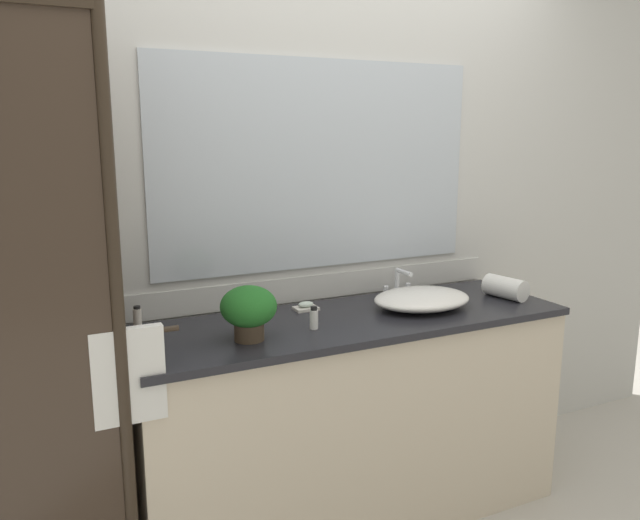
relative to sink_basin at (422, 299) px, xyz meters
name	(u,v)px	position (x,y,z in m)	size (l,w,h in m)	color
ground_plane	(351,515)	(-0.33, 0.01, -0.94)	(8.00, 8.00, 0.00)	#B7B2A8
wall_back_with_mirror	(317,209)	(-0.33, 0.35, 0.37)	(4.40, 0.06, 2.60)	silver
vanity_cabinet	(351,418)	(-0.33, 0.02, -0.49)	(1.80, 0.58, 0.90)	beige
sink_basin	(422,299)	(0.00, 0.00, 0.00)	(0.43, 0.33, 0.08)	white
faucet	(398,288)	(0.00, 0.19, 0.01)	(0.17, 0.13, 0.14)	silver
potted_plant	(249,309)	(-0.81, -0.08, 0.08)	(0.20, 0.20, 0.20)	#473828
soap_dish	(306,307)	(-0.46, 0.19, -0.02)	(0.10, 0.07, 0.04)	silver
amenity_bottle_lotion	(137,318)	(-1.15, 0.22, 0.00)	(0.03, 0.03, 0.09)	silver
amenity_bottle_body_wash	(314,318)	(-0.54, -0.06, 0.00)	(0.03, 0.03, 0.09)	white
rolled_towel_near_edge	(505,288)	(0.43, -0.04, 0.01)	(0.10, 0.10, 0.19)	white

